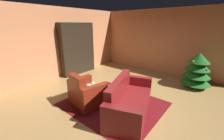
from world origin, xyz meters
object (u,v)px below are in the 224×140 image
object	(u,v)px
armchair_red	(86,94)
decorated_tree	(197,70)
couch_red	(129,102)
coffee_table	(113,90)
bookshelf_unit	(79,49)
book_stack_on_table	(115,88)
bottle_on_table	(120,86)

from	to	relation	value
armchair_red	decorated_tree	distance (m)	3.85
couch_red	coffee_table	distance (m)	0.65
armchair_red	decorated_tree	world-z (taller)	decorated_tree
armchair_red	decorated_tree	size ratio (longest dim) A/B	0.85
bookshelf_unit	book_stack_on_table	size ratio (longest dim) A/B	9.56
armchair_red	couch_red	xyz separation A→B (m)	(1.13, 0.41, -0.02)
bottle_on_table	decorated_tree	distance (m)	2.93
couch_red	armchair_red	bearing A→B (deg)	-160.26
coffee_table	book_stack_on_table	world-z (taller)	book_stack_on_table
decorated_tree	book_stack_on_table	bearing A→B (deg)	-120.33
couch_red	book_stack_on_table	size ratio (longest dim) A/B	8.95
book_stack_on_table	bottle_on_table	xyz separation A→B (m)	(0.11, 0.09, 0.06)
bookshelf_unit	couch_red	world-z (taller)	bookshelf_unit
coffee_table	bottle_on_table	world-z (taller)	bottle_on_table
bookshelf_unit	decorated_tree	world-z (taller)	bookshelf_unit
decorated_tree	bottle_on_table	bearing A→B (deg)	-119.29
book_stack_on_table	decorated_tree	world-z (taller)	decorated_tree
coffee_table	decorated_tree	xyz separation A→B (m)	(1.58, 2.65, 0.26)
couch_red	decorated_tree	world-z (taller)	decorated_tree
bookshelf_unit	coffee_table	size ratio (longest dim) A/B	3.43
bookshelf_unit	armchair_red	size ratio (longest dim) A/B	2.10
coffee_table	decorated_tree	bearing A→B (deg)	59.16
couch_red	decorated_tree	xyz separation A→B (m)	(0.95, 2.81, 0.32)
couch_red	coffee_table	xyz separation A→B (m)	(-0.63, 0.17, 0.06)
armchair_red	book_stack_on_table	distance (m)	0.80
armchair_red	couch_red	distance (m)	1.20
coffee_table	bottle_on_table	size ratio (longest dim) A/B	2.42
couch_red	bottle_on_table	world-z (taller)	couch_red
bottle_on_table	armchair_red	bearing A→B (deg)	-134.26
bookshelf_unit	bottle_on_table	xyz separation A→B (m)	(2.99, -1.00, -0.56)
book_stack_on_table	decorated_tree	distance (m)	3.07
bottle_on_table	book_stack_on_table	bearing A→B (deg)	-141.83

